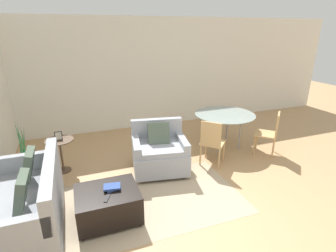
% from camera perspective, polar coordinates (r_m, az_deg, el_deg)
% --- Properties ---
extents(ground_plane, '(20.00, 20.00, 0.00)m').
position_cam_1_polar(ground_plane, '(3.77, 8.26, -20.41)').
color(ground_plane, tan).
extents(wall_back, '(12.00, 0.06, 2.75)m').
position_cam_1_polar(wall_back, '(6.74, -7.73, 10.96)').
color(wall_back, white).
rests_on(wall_back, ground_plane).
extents(area_rug, '(2.99, 1.65, 0.01)m').
position_cam_1_polar(area_rug, '(4.13, -5.43, -16.07)').
color(area_rug, tan).
rests_on(area_rug, ground_plane).
extents(couch, '(0.92, 1.72, 0.90)m').
position_cam_1_polar(couch, '(4.00, -28.32, -14.88)').
color(couch, '#999EA8').
rests_on(couch, ground_plane).
extents(armchair, '(1.07, 0.99, 0.90)m').
position_cam_1_polar(armchair, '(4.76, -1.89, -5.72)').
color(armchair, '#999EA8').
rests_on(armchair, ground_plane).
extents(ottoman, '(0.83, 0.68, 0.44)m').
position_cam_1_polar(ottoman, '(3.77, -12.95, -16.14)').
color(ottoman, black).
rests_on(ottoman, ground_plane).
extents(book_stack, '(0.24, 0.19, 0.05)m').
position_cam_1_polar(book_stack, '(3.67, -12.02, -12.92)').
color(book_stack, '#2D478C').
rests_on(book_stack, ottoman).
extents(tv_remote_primary, '(0.11, 0.17, 0.01)m').
position_cam_1_polar(tv_remote_primary, '(3.52, -13.12, -15.07)').
color(tv_remote_primary, black).
rests_on(tv_remote_primary, ottoman).
extents(potted_plant, '(0.34, 0.34, 1.02)m').
position_cam_1_polar(potted_plant, '(5.26, -28.43, -7.38)').
color(potted_plant, brown).
rests_on(potted_plant, ground_plane).
extents(side_table, '(0.49, 0.49, 0.62)m').
position_cam_1_polar(side_table, '(5.07, -22.36, -4.68)').
color(side_table, '#4C3828').
rests_on(side_table, ground_plane).
extents(picture_frame, '(0.13, 0.06, 0.15)m').
position_cam_1_polar(picture_frame, '(4.97, -22.75, -1.99)').
color(picture_frame, black).
rests_on(picture_frame, side_table).
extents(dining_table, '(1.28, 1.28, 0.75)m').
position_cam_1_polar(dining_table, '(5.75, 12.22, 1.95)').
color(dining_table, '#8C9E99').
rests_on(dining_table, ground_plane).
extents(dining_chair_near_left, '(0.59, 0.59, 0.90)m').
position_cam_1_polar(dining_chair_near_left, '(4.93, 9.55, -3.04)').
color(dining_chair_near_left, tan).
rests_on(dining_chair_near_left, ground_plane).
extents(dining_chair_near_right, '(0.59, 0.59, 0.90)m').
position_cam_1_polar(dining_chair_near_right, '(5.70, 21.50, -0.98)').
color(dining_chair_near_right, tan).
rests_on(dining_chair_near_right, ground_plane).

